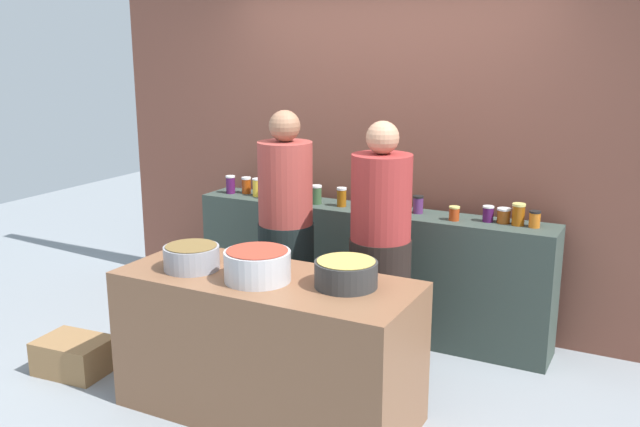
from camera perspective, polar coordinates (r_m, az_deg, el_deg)
name	(u,v)px	position (r m, az deg, el deg)	size (l,w,h in m)	color
ground	(294,389)	(4.44, -2.15, -14.25)	(12.00, 12.00, 0.00)	gray
storefront_wall	(388,124)	(5.26, 5.58, 7.32)	(4.80, 0.12, 3.00)	brown
display_shelf	(367,269)	(5.17, 3.85, -4.57)	(2.70, 0.36, 0.92)	#33403A
prep_table	(267,346)	(4.03, -4.34, -10.81)	(1.70, 0.70, 0.83)	brown
preserve_jar_0	(231,184)	(5.57, -7.36, 2.38)	(0.07, 0.07, 0.14)	#471448
preserve_jar_1	(246,185)	(5.55, -6.07, 2.32)	(0.08, 0.08, 0.13)	#94360C
preserve_jar_2	(258,187)	(5.44, -5.12, 2.16)	(0.09, 0.09, 0.14)	yellow
preserve_jar_3	(266,191)	(5.35, -4.43, 1.84)	(0.07, 0.07, 0.12)	gold
preserve_jar_4	(284,189)	(5.36, -3.01, 2.00)	(0.08, 0.08, 0.14)	#421A4F
preserve_jar_5	(297,192)	(5.31, -1.89, 1.76)	(0.07, 0.07, 0.11)	gold
preserve_jar_6	(316,195)	(5.16, -0.31, 1.57)	(0.08, 0.08, 0.14)	#375533
preserve_jar_7	(342,197)	(5.08, 1.79, 1.37)	(0.07, 0.07, 0.14)	#8B4C0D
preserve_jar_8	(399,207)	(4.91, 6.52, 0.57)	(0.08, 0.08, 0.10)	#CC6507
preserve_jar_9	(418,204)	(4.93, 8.06, 0.74)	(0.08, 0.08, 0.13)	#542860
preserve_jar_10	(454,213)	(4.77, 10.97, 0.01)	(0.07, 0.07, 0.10)	#A83813
preserve_jar_11	(488,214)	(4.78, 13.65, -0.02)	(0.08, 0.08, 0.11)	#401243
preserve_jar_12	(504,216)	(4.77, 14.86, -0.16)	(0.09, 0.09, 0.10)	brown
preserve_jar_13	(518,214)	(4.73, 15.99, -0.06)	(0.09, 0.09, 0.15)	#94480C
preserve_jar_14	(535,219)	(4.71, 17.23, -0.44)	(0.08, 0.08, 0.11)	#CA6519
cooking_pot_left	(192,257)	(4.05, -10.51, -3.56)	(0.32, 0.32, 0.14)	gray
cooking_pot_center	(257,266)	(3.80, -5.16, -4.28)	(0.37, 0.37, 0.17)	#B7B7BC
cooking_pot_right	(346,274)	(3.70, 2.15, -4.97)	(0.34, 0.34, 0.15)	#2D2D2D
cook_with_tongs	(286,245)	(4.73, -2.81, -2.63)	(0.38, 0.38, 1.67)	black
cook_in_cap	(380,262)	(4.45, 4.95, -4.02)	(0.40, 0.40, 1.63)	black
bread_crate	(74,356)	(4.88, -19.54, -10.95)	(0.46, 0.33, 0.22)	olive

